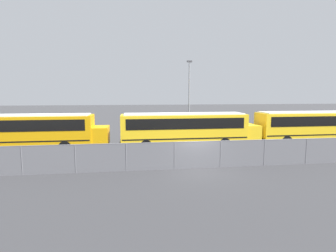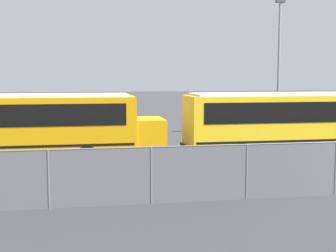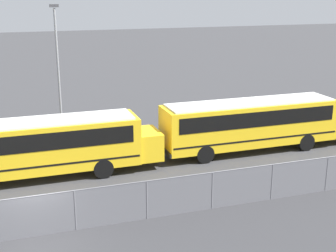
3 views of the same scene
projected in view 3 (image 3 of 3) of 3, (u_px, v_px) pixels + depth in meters
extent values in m
plane|color=#38383A|center=(38.00, 236.00, 19.30)|extent=(200.00, 200.00, 0.00)
cube|color=#9EA0A5|center=(37.00, 216.00, 19.05)|extent=(77.98, 0.03, 1.80)
cube|color=slate|center=(37.00, 216.00, 19.03)|extent=(77.98, 0.01, 1.80)
cylinder|color=slate|center=(35.00, 196.00, 18.79)|extent=(77.98, 0.05, 0.05)
cylinder|color=slate|center=(75.00, 211.00, 19.52)|extent=(0.07, 0.07, 1.80)
cylinder|color=slate|center=(147.00, 200.00, 20.48)|extent=(0.07, 0.07, 1.80)
cylinder|color=slate|center=(212.00, 191.00, 21.44)|extent=(0.07, 0.07, 1.80)
cylinder|color=slate|center=(272.00, 182.00, 22.40)|extent=(0.07, 0.07, 1.80)
cylinder|color=slate|center=(326.00, 174.00, 23.36)|extent=(0.07, 0.07, 1.80)
cube|color=yellow|center=(34.00, 146.00, 24.66)|extent=(11.12, 2.47, 2.56)
cube|color=black|center=(33.00, 136.00, 24.50)|extent=(10.23, 2.51, 0.92)
cube|color=black|center=(35.00, 159.00, 24.86)|extent=(10.90, 2.50, 0.10)
cube|color=yellow|center=(147.00, 144.00, 26.72)|extent=(1.33, 2.27, 1.54)
cube|color=silver|center=(32.00, 122.00, 24.29)|extent=(10.56, 2.22, 0.10)
cylinder|color=black|center=(96.00, 155.00, 27.09)|extent=(1.08, 0.28, 1.08)
cylinder|color=black|center=(103.00, 169.00, 25.07)|extent=(1.08, 0.28, 1.08)
cube|color=yellow|center=(250.00, 123.00, 28.96)|extent=(11.12, 2.47, 2.56)
cube|color=black|center=(250.00, 114.00, 28.80)|extent=(10.23, 2.51, 0.92)
cube|color=black|center=(249.00, 134.00, 29.16)|extent=(10.90, 2.50, 0.10)
cube|color=yellow|center=(333.00, 122.00, 31.02)|extent=(1.33, 2.27, 1.54)
cube|color=black|center=(164.00, 150.00, 27.55)|extent=(0.12, 2.47, 0.24)
cube|color=silver|center=(251.00, 102.00, 28.58)|extent=(10.56, 2.22, 0.10)
cylinder|color=black|center=(287.00, 132.00, 31.39)|extent=(1.08, 0.28, 1.08)
cylinder|color=black|center=(306.00, 142.00, 29.37)|extent=(1.08, 0.28, 1.08)
cylinder|color=black|center=(191.00, 143.00, 29.27)|extent=(1.08, 0.28, 1.08)
cylinder|color=black|center=(205.00, 154.00, 27.25)|extent=(1.08, 0.28, 1.08)
cylinder|color=gray|center=(58.00, 72.00, 32.25)|extent=(0.16, 0.16, 8.59)
cube|color=#47474C|center=(54.00, 6.00, 31.00)|extent=(0.60, 0.24, 0.20)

